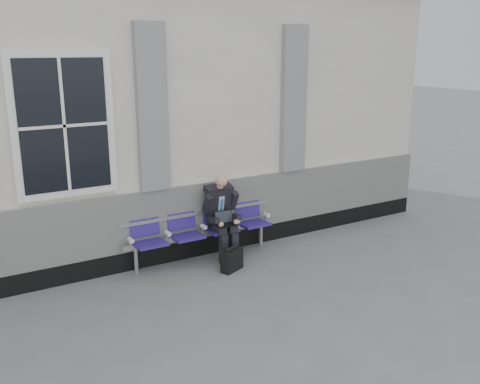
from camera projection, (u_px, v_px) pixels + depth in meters
ground at (79, 333)px, 6.30m from camera, size 70.00×70.00×0.00m
station_building at (11, 113)px, 8.59m from camera, size 14.40×4.40×4.49m
bench at (201, 225)px, 8.38m from camera, size 2.60×0.47×0.91m
businessman at (222, 213)px, 8.36m from camera, size 0.55×0.73×1.36m
briefcase at (232, 259)px, 8.01m from camera, size 0.40×0.29×0.38m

